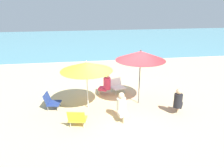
{
  "coord_description": "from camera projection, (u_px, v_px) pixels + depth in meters",
  "views": [
    {
      "loc": [
        -1.57,
        -7.63,
        3.82
      ],
      "look_at": [
        -0.34,
        0.39,
        0.7
      ],
      "focal_mm": 34.98,
      "sensor_mm": 36.0,
      "label": 1
    }
  ],
  "objects": [
    {
      "name": "person_c",
      "position": [
        178.0,
        101.0,
        7.71
      ],
      "size": [
        0.47,
        0.53,
        0.98
      ],
      "rotation": [
        0.0,
        0.0,
        0.99
      ],
      "color": "black",
      "rests_on": "ground_plane"
    },
    {
      "name": "beach_chair_c",
      "position": [
        51.0,
        101.0,
        8.14
      ],
      "size": [
        0.64,
        0.62,
        0.61
      ],
      "rotation": [
        0.0,
        0.0,
        -0.18
      ],
      "color": "navy",
      "rests_on": "ground_plane"
    },
    {
      "name": "person_b",
      "position": [
        106.0,
        84.0,
        9.27
      ],
      "size": [
        0.55,
        0.44,
        0.99
      ],
      "rotation": [
        0.0,
        0.0,
        2.73
      ],
      "color": "#DB3866",
      "rests_on": "ground_plane"
    },
    {
      "name": "ground_plane",
      "position": [
        122.0,
        104.0,
        8.63
      ],
      "size": [
        40.0,
        40.0,
        0.0
      ],
      "primitive_type": "plane",
      "color": "#D3BC8C"
    },
    {
      "name": "umbrella_red",
      "position": [
        141.0,
        56.0,
        8.01
      ],
      "size": [
        1.86,
        1.86,
        2.15
      ],
      "color": "#4C4C51",
      "rests_on": "ground_plane"
    },
    {
      "name": "umbrella_yellow",
      "position": [
        86.0,
        67.0,
        7.75
      ],
      "size": [
        1.89,
        1.89,
        1.83
      ],
      "color": "silver",
      "rests_on": "ground_plane"
    },
    {
      "name": "beach_chair_b",
      "position": [
        77.0,
        118.0,
        6.94
      ],
      "size": [
        0.65,
        0.63,
        0.63
      ],
      "rotation": [
        0.0,
        0.0,
        1.37
      ],
      "color": "gold",
      "rests_on": "ground_plane"
    },
    {
      "name": "beach_chair_a",
      "position": [
        117.0,
        85.0,
        9.6
      ],
      "size": [
        0.72,
        0.72,
        0.59
      ],
      "rotation": [
        0.0,
        0.0,
        -1.22
      ],
      "color": "white",
      "rests_on": "ground_plane"
    },
    {
      "name": "person_a",
      "position": [
        122.0,
        106.0,
        7.35
      ],
      "size": [
        0.36,
        0.56,
        0.96
      ],
      "rotation": [
        0.0,
        0.0,
        4.85
      ],
      "color": "silver",
      "rests_on": "ground_plane"
    },
    {
      "name": "sea_water",
      "position": [
        94.0,
        40.0,
        22.15
      ],
      "size": [
        40.0,
        16.0,
        0.01
      ],
      "primitive_type": "cube",
      "color": "#5693A3",
      "rests_on": "ground_plane"
    }
  ]
}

